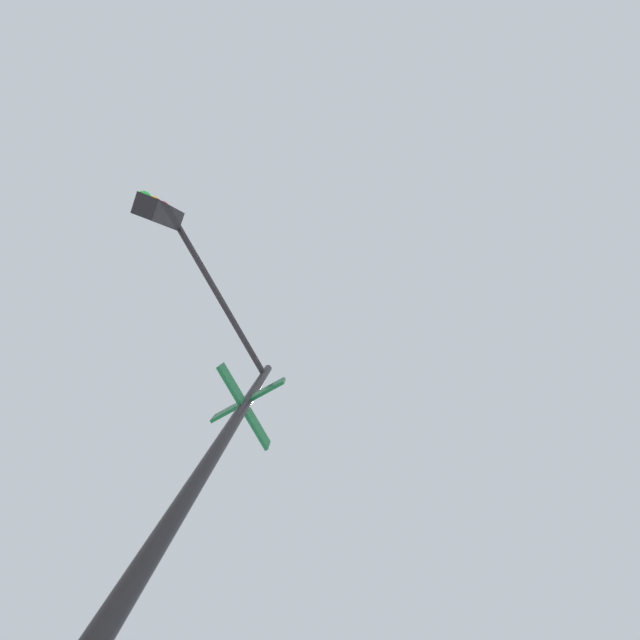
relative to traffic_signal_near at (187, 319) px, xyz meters
The scene contains 1 object.
traffic_signal_near is the anchor object (origin of this frame).
Camera 1 is at (-7.59, -5.48, 0.96)m, focal length 18.84 mm.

